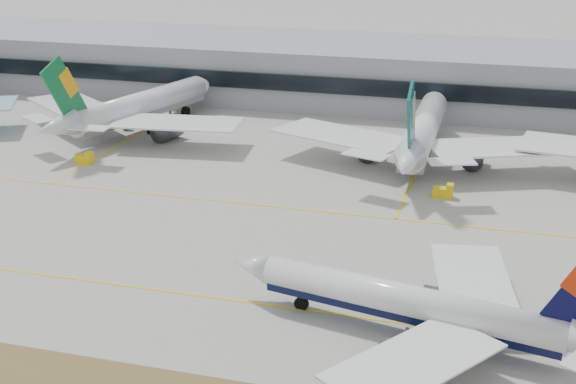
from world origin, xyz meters
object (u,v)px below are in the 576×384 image
(taxiing_airliner, at_px, (423,307))
(widebody_cathay, at_px, (422,134))
(terminal, at_px, (352,71))
(widebody_eva, at_px, (135,108))

(taxiing_airliner, xyz_separation_m, widebody_cathay, (-8.81, 71.35, 1.64))
(taxiing_airliner, relative_size, terminal, 0.18)
(taxiing_airliner, distance_m, widebody_cathay, 71.91)
(widebody_eva, bearing_deg, taxiing_airliner, -120.44)
(widebody_cathay, distance_m, terminal, 57.24)
(widebody_cathay, height_order, terminal, widebody_cathay)
(widebody_cathay, relative_size, terminal, 0.22)
(taxiing_airliner, bearing_deg, widebody_cathay, -71.24)
(taxiing_airliner, bearing_deg, terminal, -62.89)
(widebody_eva, bearing_deg, terminal, -25.82)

